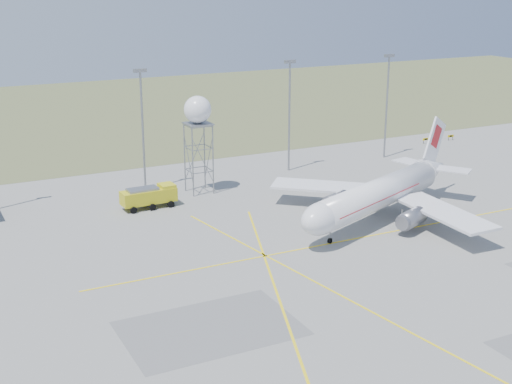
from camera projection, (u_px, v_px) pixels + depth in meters
name	position (u px, v px, depth m)	size (l,w,h in m)	color
ground	(459.00, 349.00, 69.49)	(400.00, 400.00, 0.00)	gray
grass_strip	(93.00, 113.00, 189.00)	(400.00, 120.00, 0.03)	#4C5F34
mast_b	(142.00, 120.00, 118.00)	(2.20, 0.50, 20.50)	gray
mast_c	(289.00, 106.00, 130.11)	(2.20, 0.50, 20.50)	gray
mast_d	(387.00, 98.00, 139.62)	(2.20, 0.50, 20.50)	gray
taxi_sign_near	(426.00, 139.00, 154.73)	(1.60, 0.17, 1.20)	black
taxi_sign_far	(451.00, 136.00, 157.75)	(1.60, 0.17, 1.20)	black
airliner_main	(380.00, 194.00, 105.20)	(37.25, 34.81, 13.23)	white
radar_tower	(198.00, 139.00, 117.37)	(4.51, 4.51, 16.32)	gray
fire_truck	(150.00, 197.00, 111.56)	(8.77, 3.76, 3.46)	gold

